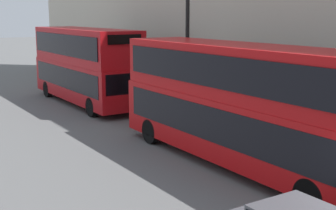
# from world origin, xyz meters

# --- Properties ---
(bus_leading) EXTENTS (2.59, 11.36, 4.17)m
(bus_leading) POSITION_xyz_m (1.60, 6.20, 2.31)
(bus_leading) COLOR #B20C0F
(bus_leading) RESTS_ON ground
(bus_second_in_queue) EXTENTS (2.59, 10.07, 4.35)m
(bus_second_in_queue) POSITION_xyz_m (1.60, 19.62, 2.40)
(bus_second_in_queue) COLOR #A80F14
(bus_second_in_queue) RESTS_ON ground
(street_lamp) EXTENTS (0.44, 0.44, 7.24)m
(street_lamp) POSITION_xyz_m (3.56, 12.18, 4.41)
(street_lamp) COLOR black
(street_lamp) RESTS_ON ground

